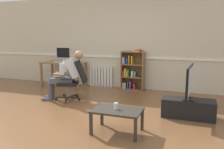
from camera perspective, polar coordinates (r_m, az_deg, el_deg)
name	(u,v)px	position (r m, az deg, el deg)	size (l,w,h in m)	color
ground_plane	(91,115)	(4.82, -5.17, -9.75)	(18.00, 18.00, 0.00)	brown
back_wall	(128,43)	(7.04, 3.84, 7.63)	(12.00, 0.13, 2.70)	beige
computer_desk	(64,65)	(7.40, -11.51, 2.17)	(1.31, 0.67, 0.76)	olive
imac_monitor	(63,53)	(7.45, -11.63, 5.00)	(0.48, 0.14, 0.45)	silver
keyboard	(61,62)	(7.28, -12.22, 2.91)	(0.42, 0.12, 0.02)	silver
computer_mouse	(69,62)	(7.16, -10.33, 2.91)	(0.06, 0.10, 0.03)	white
bookshelf	(132,71)	(6.87, 4.74, 0.82)	(0.66, 0.29, 1.16)	brown
radiator	(101,77)	(7.32, -2.65, -0.51)	(0.74, 0.08, 0.61)	white
office_chair	(74,79)	(5.85, -9.13, -1.02)	(0.80, 0.67, 0.98)	black
person_seated	(67,74)	(5.87, -10.83, 0.19)	(1.01, 0.60, 1.21)	#4C4C51
tv_stand	(188,108)	(4.88, 17.84, -7.73)	(0.99, 0.41, 0.36)	black
tv_screen	(190,82)	(4.75, 18.19, -1.69)	(0.22, 0.98, 0.65)	black
coffee_table	(117,112)	(3.92, 1.27, -9.07)	(0.79, 0.53, 0.39)	#332D28
drinking_glass	(116,106)	(3.91, 0.95, -7.56)	(0.07, 0.07, 0.10)	silver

